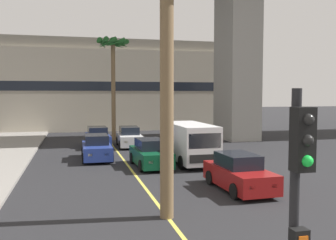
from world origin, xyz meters
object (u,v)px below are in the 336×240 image
at_px(car_queue_third, 150,154).
at_px(car_queue_fifth, 239,173).
at_px(car_queue_second, 98,138).
at_px(palm_tree_near_median, 113,56).
at_px(car_queue_front, 97,148).
at_px(car_queue_fourth, 129,137).
at_px(delivery_van, 190,142).
at_px(palm_tree_mid_median, 166,8).
at_px(traffic_light_median_near, 297,212).

height_order(car_queue_third, car_queue_fifth, same).
relative_size(car_queue_second, palm_tree_near_median, 0.45).
bearing_deg(car_queue_front, car_queue_third, -47.24).
distance_m(car_queue_fourth, car_queue_fifth, 14.67).
height_order(car_queue_fourth, palm_tree_near_median, palm_tree_near_median).
xyz_separation_m(car_queue_third, car_queue_fifth, (2.65, -6.07, 0.00)).
bearing_deg(delivery_van, car_queue_second, 119.60).
bearing_deg(car_queue_fifth, palm_tree_mid_median, -144.30).
bearing_deg(delivery_van, palm_tree_mid_median, -111.86).
bearing_deg(traffic_light_median_near, car_queue_fourth, 86.36).
xyz_separation_m(car_queue_front, car_queue_fourth, (2.83, 5.32, 0.00)).
distance_m(car_queue_second, delivery_van, 9.83).
relative_size(car_queue_front, palm_tree_mid_median, 0.47).
distance_m(car_queue_fifth, palm_tree_mid_median, 7.80).
height_order(car_queue_third, delivery_van, delivery_van).
bearing_deg(car_queue_second, delivery_van, -60.40).
bearing_deg(car_queue_third, car_queue_front, 132.76).
relative_size(car_queue_second, palm_tree_mid_median, 0.47).
xyz_separation_m(car_queue_front, car_queue_second, (0.42, 5.81, 0.00)).
height_order(car_queue_second, car_queue_fifth, same).
height_order(car_queue_second, palm_tree_near_median, palm_tree_near_median).
bearing_deg(palm_tree_near_median, car_queue_second, -111.60).
bearing_deg(car_queue_front, delivery_van, -27.36).
relative_size(car_queue_fourth, palm_tree_near_median, 0.46).
relative_size(car_queue_third, car_queue_fifth, 1.00).
height_order(car_queue_third, palm_tree_near_median, palm_tree_near_median).
bearing_deg(car_queue_second, palm_tree_mid_median, -86.25).
xyz_separation_m(car_queue_fourth, traffic_light_median_near, (-1.61, -25.32, 1.99)).
distance_m(car_queue_second, car_queue_fourth, 2.46).
distance_m(car_queue_second, car_queue_third, 9.18).
distance_m(car_queue_second, palm_tree_near_median, 8.13).
xyz_separation_m(car_queue_second, palm_tree_near_median, (1.68, 4.24, 6.73)).
distance_m(car_queue_front, car_queue_fifth, 10.63).
bearing_deg(car_queue_second, traffic_light_median_near, -88.23).
bearing_deg(car_queue_front, car_queue_fourth, 61.96).
bearing_deg(car_queue_front, traffic_light_median_near, -86.51).
distance_m(traffic_light_median_near, palm_tree_near_median, 30.44).
bearing_deg(traffic_light_median_near, car_queue_second, 91.77).
bearing_deg(delivery_van, car_queue_fifth, -88.22).
height_order(car_queue_third, car_queue_fourth, same).
distance_m(car_queue_third, palm_tree_mid_median, 10.86).
bearing_deg(palm_tree_near_median, car_queue_front, -101.81).
height_order(car_queue_fifth, delivery_van, delivery_van).
distance_m(car_queue_third, delivery_van, 2.53).
distance_m(car_queue_fourth, palm_tree_mid_median, 18.34).
bearing_deg(car_queue_fourth, traffic_light_median_near, -93.64).
bearing_deg(palm_tree_mid_median, car_queue_front, 97.57).
relative_size(car_queue_front, delivery_van, 0.78).
height_order(car_queue_fifth, palm_tree_near_median, palm_tree_near_median).
height_order(car_queue_front, palm_tree_near_median, palm_tree_near_median).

